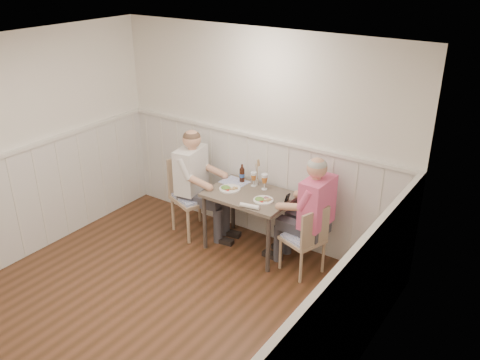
{
  "coord_description": "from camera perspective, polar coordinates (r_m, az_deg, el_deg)",
  "views": [
    {
      "loc": [
        3.08,
        -2.67,
        3.38
      ],
      "look_at": [
        0.14,
        1.64,
        1.0
      ],
      "focal_mm": 38.0,
      "sensor_mm": 36.0,
      "label": 1
    }
  ],
  "objects": [
    {
      "name": "dining_table",
      "position": [
        6.03,
        1.07,
        -2.34
      ],
      "size": [
        1.0,
        0.7,
        0.75
      ],
      "color": "brown",
      "rests_on": "ground"
    },
    {
      "name": "ground_plane",
      "position": [
        5.29,
        -11.81,
        -15.78
      ],
      "size": [
        4.5,
        4.5,
        0.0
      ],
      "primitive_type": "plane",
      "color": "#442A17"
    },
    {
      "name": "beer_bottle",
      "position": [
        6.24,
        0.23,
        0.65
      ],
      "size": [
        0.07,
        0.07,
        0.23
      ],
      "color": "black",
      "rests_on": "dining_table"
    },
    {
      "name": "grass_vase",
      "position": [
        6.13,
        1.85,
        0.82
      ],
      "size": [
        0.04,
        0.04,
        0.37
      ],
      "color": "silver",
      "rests_on": "dining_table"
    },
    {
      "name": "rolled_napkin",
      "position": [
        5.64,
        1.09,
        -2.95
      ],
      "size": [
        0.23,
        0.09,
        0.05
      ],
      "color": "white",
      "rests_on": "dining_table"
    },
    {
      "name": "beer_glass_b",
      "position": [
        6.12,
        1.54,
        0.35
      ],
      "size": [
        0.07,
        0.07,
        0.18
      ],
      "color": "silver",
      "rests_on": "dining_table"
    },
    {
      "name": "plate_diner",
      "position": [
        6.08,
        -1.3,
        -0.89
      ],
      "size": [
        0.26,
        0.26,
        0.06
      ],
      "color": "white",
      "rests_on": "dining_table"
    },
    {
      "name": "plate_man",
      "position": [
        5.81,
        2.56,
        -2.18
      ],
      "size": [
        0.23,
        0.23,
        0.06
      ],
      "color": "white",
      "rests_on": "dining_table"
    },
    {
      "name": "chair_left",
      "position": [
        6.51,
        -5.54,
        -1.43
      ],
      "size": [
        0.61,
        0.61,
        1.0
      ],
      "color": "tan",
      "rests_on": "ground"
    },
    {
      "name": "beer_glass_a",
      "position": [
        6.03,
        2.77,
        0.08
      ],
      "size": [
        0.08,
        0.08,
        0.2
      ],
      "color": "silver",
      "rests_on": "dining_table"
    },
    {
      "name": "man_in_pink",
      "position": [
        5.75,
        8.12,
        -4.78
      ],
      "size": [
        0.66,
        0.46,
        1.39
      ],
      "color": "#3F3F47",
      "rests_on": "ground"
    },
    {
      "name": "room_shell",
      "position": [
        4.48,
        -13.47,
        -0.73
      ],
      "size": [
        4.04,
        4.54,
        2.6
      ],
      "color": "white",
      "rests_on": "ground"
    },
    {
      "name": "diner_cream",
      "position": [
        6.44,
        -5.11,
        -1.17
      ],
      "size": [
        0.7,
        0.49,
        1.42
      ],
      "color": "#3F3F47",
      "rests_on": "ground"
    },
    {
      "name": "wainscot",
      "position": [
        5.29,
        -7.16,
        -6.26
      ],
      "size": [
        4.0,
        4.49,
        1.34
      ],
      "color": "white",
      "rests_on": "ground"
    },
    {
      "name": "gingham_mat",
      "position": [
        6.27,
        -0.61,
        -0.23
      ],
      "size": [
        0.34,
        0.28,
        0.01
      ],
      "color": "#5D6EBA",
      "rests_on": "dining_table"
    },
    {
      "name": "chair_right",
      "position": [
        5.71,
        7.43,
        -6.41
      ],
      "size": [
        0.51,
        0.51,
        0.85
      ],
      "color": "tan",
      "rests_on": "ground"
    }
  ]
}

